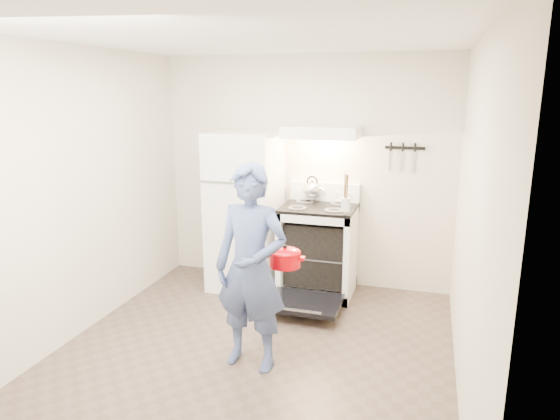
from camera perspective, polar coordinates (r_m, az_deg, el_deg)
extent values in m
plane|color=#504238|center=(4.27, -3.35, -16.32)|extent=(3.60, 3.60, 0.00)
cube|color=beige|center=(5.50, 2.91, 4.37)|extent=(3.20, 0.02, 2.50)
cube|color=white|center=(5.42, -4.00, -0.10)|extent=(0.70, 0.70, 1.70)
cube|color=white|center=(5.33, 4.37, -4.71)|extent=(0.76, 0.65, 0.92)
cube|color=black|center=(5.20, 4.47, 0.27)|extent=(0.76, 0.65, 0.03)
cube|color=white|center=(5.45, 5.13, 2.11)|extent=(0.76, 0.07, 0.20)
cube|color=black|center=(4.91, 2.78, -10.53)|extent=(0.70, 0.54, 0.04)
cube|color=gray|center=(5.33, 4.37, -4.91)|extent=(0.60, 0.52, 0.01)
cube|color=white|center=(5.15, 4.81, 8.88)|extent=(0.76, 0.50, 0.12)
cube|color=black|center=(5.29, 14.09, 6.91)|extent=(0.40, 0.02, 0.03)
cylinder|color=#85684E|center=(5.30, 3.84, -4.85)|extent=(0.37, 0.37, 0.02)
cylinder|color=silver|center=(4.87, 7.51, 0.61)|extent=(0.11, 0.11, 0.13)
imported|color=navy|center=(3.83, -3.33, -6.65)|extent=(0.62, 0.44, 1.61)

